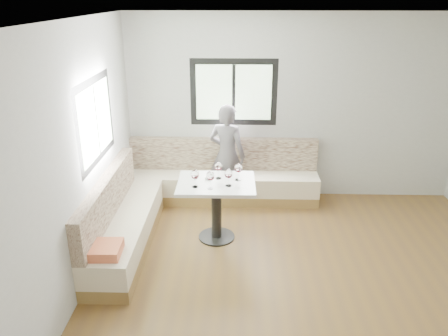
{
  "coord_description": "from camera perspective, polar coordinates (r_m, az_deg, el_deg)",
  "views": [
    {
      "loc": [
        -0.85,
        -3.96,
        3.02
      ],
      "look_at": [
        -1.01,
        1.19,
        0.96
      ],
      "focal_mm": 35.0,
      "sensor_mm": 36.0,
      "label": 1
    }
  ],
  "objects": [
    {
      "name": "wine_glass_d",
      "position": [
        5.57,
        -0.74,
        0.12
      ],
      "size": [
        0.1,
        0.1,
        0.22
      ],
      "color": "white",
      "rests_on": "table"
    },
    {
      "name": "person",
      "position": [
        6.5,
        0.42,
        1.68
      ],
      "size": [
        0.67,
        0.57,
        1.56
      ],
      "primitive_type": "imported",
      "rotation": [
        0.0,
        0.0,
        2.74
      ],
      "color": "#4F4950",
      "rests_on": "ground"
    },
    {
      "name": "table",
      "position": [
        5.61,
        -1.0,
        -3.74
      ],
      "size": [
        0.99,
        0.77,
        0.8
      ],
      "rotation": [
        0.0,
        0.0,
        0.01
      ],
      "color": "black",
      "rests_on": "ground"
    },
    {
      "name": "banquette",
      "position": [
        6.24,
        -5.24,
        -3.79
      ],
      "size": [
        2.9,
        2.8,
        0.95
      ],
      "color": "olive",
      "rests_on": "ground"
    },
    {
      "name": "wine_glass_e",
      "position": [
        5.53,
        1.89,
        -0.08
      ],
      "size": [
        0.1,
        0.1,
        0.22
      ],
      "color": "white",
      "rests_on": "table"
    },
    {
      "name": "wine_glass_c",
      "position": [
        5.36,
        0.59,
        -0.8
      ],
      "size": [
        0.1,
        0.1,
        0.22
      ],
      "color": "white",
      "rests_on": "table"
    },
    {
      "name": "room",
      "position": [
        4.42,
        11.67,
        -0.02
      ],
      "size": [
        5.01,
        5.01,
        2.81
      ],
      "color": "brown",
      "rests_on": "ground"
    },
    {
      "name": "wine_glass_a",
      "position": [
        5.33,
        -3.82,
        -0.95
      ],
      "size": [
        0.1,
        0.1,
        0.22
      ],
      "color": "white",
      "rests_on": "table"
    },
    {
      "name": "olive_ramekin",
      "position": [
        5.61,
        -2.1,
        -1.27
      ],
      "size": [
        0.09,
        0.09,
        0.03
      ],
      "color": "white",
      "rests_on": "table"
    },
    {
      "name": "wine_glass_b",
      "position": [
        5.29,
        -1.79,
        -1.12
      ],
      "size": [
        0.1,
        0.1,
        0.22
      ],
      "color": "white",
      "rests_on": "table"
    }
  ]
}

